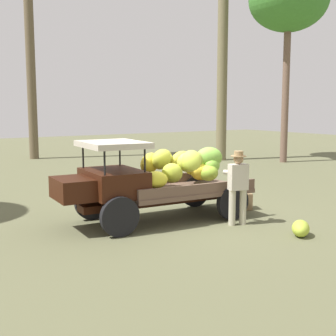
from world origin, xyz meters
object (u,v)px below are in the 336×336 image
(wooden_crate, at_px, (240,201))
(loose_banana_bunch, at_px, (301,228))
(truck, at_px, (154,179))
(farmer, at_px, (238,183))

(wooden_crate, bearing_deg, loose_banana_bunch, 75.55)
(truck, distance_m, farmer, 1.88)
(truck, height_order, wooden_crate, truck)
(farmer, height_order, loose_banana_bunch, farmer)
(farmer, xyz_separation_m, loose_banana_bunch, (-0.45, 1.38, -0.76))
(truck, bearing_deg, wooden_crate, 179.72)
(wooden_crate, xyz_separation_m, loose_banana_bunch, (0.65, 2.52, -0.04))
(truck, height_order, farmer, truck)
(farmer, relative_size, wooden_crate, 2.95)
(wooden_crate, bearing_deg, truck, -4.19)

